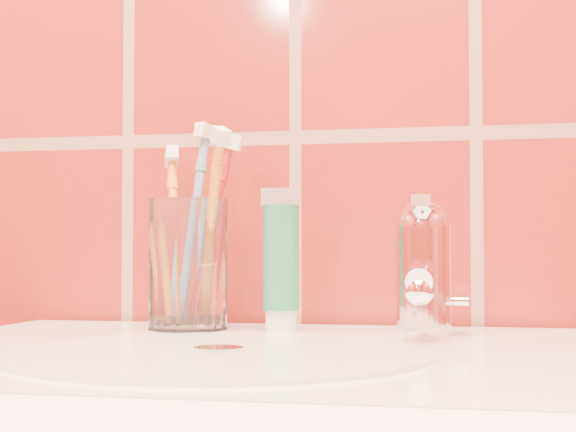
# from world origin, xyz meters

# --- Properties ---
(glass_tumbler) EXTENTS (0.08, 0.08, 0.12)m
(glass_tumbler) POSITION_xyz_m (-0.09, 1.11, 0.91)
(glass_tumbler) COLOR white
(glass_tumbler) RESTS_ON pedestal_sink
(toothpaste_tube) EXTENTS (0.04, 0.03, 0.13)m
(toothpaste_tube) POSITION_xyz_m (0.00, 1.11, 0.91)
(toothpaste_tube) COLOR white
(toothpaste_tube) RESTS_ON pedestal_sink
(faucet) EXTENTS (0.05, 0.11, 0.12)m
(faucet) POSITION_xyz_m (0.14, 1.09, 0.91)
(faucet) COLOR white
(faucet) RESTS_ON pedestal_sink
(toothbrush_0) EXTENTS (0.11, 0.16, 0.20)m
(toothbrush_0) POSITION_xyz_m (-0.11, 1.14, 0.94)
(toothbrush_0) COLOR orange
(toothbrush_0) RESTS_ON glass_tumbler
(toothbrush_1) EXTENTS (0.07, 0.07, 0.19)m
(toothbrush_1) POSITION_xyz_m (-0.07, 1.12, 0.94)
(toothbrush_1) COLOR #A32325
(toothbrush_1) RESTS_ON glass_tumbler
(toothbrush_2) EXTENTS (0.12, 0.14, 0.20)m
(toothbrush_2) POSITION_xyz_m (-0.06, 1.09, 0.94)
(toothbrush_2) COLOR orange
(toothbrush_2) RESTS_ON glass_tumbler
(toothbrush_3) EXTENTS (0.07, 0.11, 0.21)m
(toothbrush_3) POSITION_xyz_m (-0.09, 1.13, 0.95)
(toothbrush_3) COLOR #689BB9
(toothbrush_3) RESTS_ON glass_tumbler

